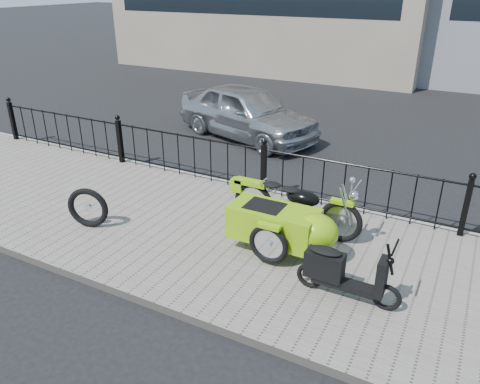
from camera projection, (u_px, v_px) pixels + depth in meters
The scene contains 8 objects.
ground at pixel (231, 227), 8.02m from camera, with size 120.00×120.00×0.00m, color black.
sidewalk at pixel (216, 236), 7.59m from camera, with size 30.00×3.80×0.12m, color slate.
curb at pixel (266, 192), 9.15m from camera, with size 30.00×0.10×0.12m, color gray.
iron_fence at pixel (264, 170), 8.81m from camera, with size 14.11×0.11×1.08m.
motorcycle_sidecar at pixel (288, 222), 6.92m from camera, with size 2.28×1.48×0.98m.
scooter at pixel (341, 272), 5.93m from camera, with size 1.36×0.40×0.92m.
spare_tire at pixel (88, 208), 7.63m from camera, with size 0.69×0.69×0.10m, color black.
sedan_car at pixel (247, 112), 12.21m from camera, with size 1.63×4.05×1.38m, color #A8ABAF.
Camera 1 is at (3.43, -6.14, 3.89)m, focal length 35.00 mm.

